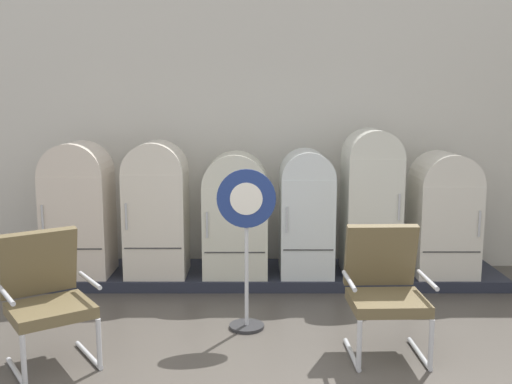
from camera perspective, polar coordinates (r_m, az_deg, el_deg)
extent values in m
cube|color=silver|center=(7.20, 0.58, 5.33)|extent=(11.76, 0.12, 3.21)
cube|color=#47443F|center=(7.23, 0.59, 15.31)|extent=(11.76, 0.07, 0.06)
cube|color=#262A37|center=(6.86, 0.60, -8.02)|extent=(5.45, 0.95, 0.12)
cube|color=silver|center=(6.86, -16.59, -3.00)|extent=(0.70, 0.60, 1.13)
cylinder|color=silver|center=(6.76, -16.81, 1.70)|extent=(0.70, 0.58, 0.70)
cube|color=#383838|center=(6.62, -17.26, -5.28)|extent=(0.64, 0.01, 0.01)
cylinder|color=silver|center=(6.63, -19.82, -2.38)|extent=(0.02, 0.02, 0.28)
cube|color=silver|center=(6.65, -9.42, -3.00)|extent=(0.66, 0.58, 1.16)
cylinder|color=silver|center=(6.55, -9.55, 1.96)|extent=(0.66, 0.57, 0.66)
cube|color=#383838|center=(6.41, -9.81, -5.38)|extent=(0.61, 0.01, 0.01)
cylinder|color=silver|center=(6.38, -12.32, -2.34)|extent=(0.02, 0.02, 0.28)
cube|color=silver|center=(6.59, -1.84, -3.64)|extent=(0.71, 0.60, 1.01)
cylinder|color=silver|center=(6.49, -1.86, 0.72)|extent=(0.71, 0.59, 0.71)
cube|color=#383838|center=(6.33, -1.93, -5.87)|extent=(0.65, 0.01, 0.01)
cylinder|color=silver|center=(6.27, -4.62, -3.19)|extent=(0.02, 0.02, 0.28)
cube|color=white|center=(6.62, 5.00, -3.21)|extent=(0.58, 0.66, 1.10)
cylinder|color=white|center=(6.53, 5.06, 1.51)|extent=(0.58, 0.64, 0.58)
cube|color=#383838|center=(6.35, 5.22, -5.61)|extent=(0.54, 0.01, 0.01)
cylinder|color=silver|center=(6.24, 3.16, -2.71)|extent=(0.02, 0.02, 0.28)
cube|color=silver|center=(6.69, 11.14, -2.25)|extent=(0.59, 0.64, 1.33)
cylinder|color=silver|center=(6.59, 11.32, 3.40)|extent=(0.59, 0.62, 0.59)
cube|color=#383838|center=(6.43, 11.62, -4.90)|extent=(0.54, 0.01, 0.01)
cylinder|color=silver|center=(6.39, 13.83, -1.43)|extent=(0.02, 0.02, 0.28)
cube|color=silver|center=(6.94, 17.74, -3.35)|extent=(0.67, 0.67, 1.03)
cylinder|color=silver|center=(6.85, 17.95, 0.86)|extent=(0.67, 0.66, 0.67)
cube|color=#383838|center=(6.67, 18.54, -5.54)|extent=(0.62, 0.01, 0.01)
cylinder|color=silver|center=(6.68, 20.94, -2.92)|extent=(0.02, 0.02, 0.28)
cylinder|color=silver|center=(5.01, -21.99, -15.90)|extent=(0.36, 0.49, 0.04)
cylinder|color=silver|center=(4.69, -21.41, -14.98)|extent=(0.06, 0.06, 0.39)
cylinder|color=silver|center=(5.14, -15.75, -14.92)|extent=(0.36, 0.49, 0.04)
cylinder|color=silver|center=(4.83, -14.81, -13.95)|extent=(0.06, 0.06, 0.39)
cube|color=brown|center=(4.90, -19.09, -10.75)|extent=(0.78, 0.76, 0.09)
cube|color=brown|center=(5.07, -20.13, -6.41)|extent=(0.59, 0.49, 0.54)
cylinder|color=silver|center=(4.78, -22.89, -9.15)|extent=(0.29, 0.40, 0.04)
cylinder|color=silver|center=(4.93, -15.64, -8.21)|extent=(0.29, 0.40, 0.04)
cylinder|color=silver|center=(5.03, 9.39, -15.25)|extent=(0.06, 0.57, 0.04)
cylinder|color=silver|center=(4.71, 10.09, -14.38)|extent=(0.04, 0.04, 0.39)
cylinder|color=silver|center=(5.16, 15.65, -14.82)|extent=(0.06, 0.57, 0.04)
cylinder|color=silver|center=(4.85, 16.71, -13.93)|extent=(0.04, 0.04, 0.39)
cube|color=brown|center=(4.92, 12.75, -10.39)|extent=(0.61, 0.54, 0.09)
cube|color=brown|center=(5.09, 12.09, -5.99)|extent=(0.60, 0.20, 0.54)
cylinder|color=silver|center=(4.80, 9.14, -8.47)|extent=(0.05, 0.47, 0.04)
cylinder|color=silver|center=(4.95, 16.39, -8.17)|extent=(0.05, 0.47, 0.04)
cylinder|color=#2D2D30|center=(5.53, -0.77, -12.84)|extent=(0.32, 0.32, 0.03)
cylinder|color=silver|center=(5.33, -0.78, -6.83)|extent=(0.04, 0.04, 1.18)
cylinder|color=navy|center=(5.17, -0.80, -0.65)|extent=(0.52, 0.02, 0.52)
cylinder|color=white|center=(5.16, -0.81, -0.67)|extent=(0.29, 0.00, 0.29)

